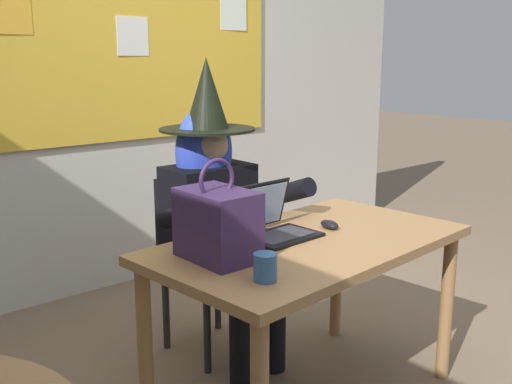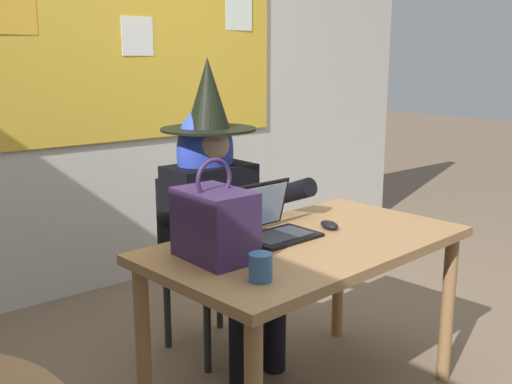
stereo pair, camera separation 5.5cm
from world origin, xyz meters
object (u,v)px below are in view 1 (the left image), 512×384
(desk_main, at_px, (309,261))
(coffee_mug, at_px, (265,267))
(chair_at_desk, at_px, (202,254))
(person_costumed, at_px, (216,201))
(computer_mouse, at_px, (329,224))
(laptop, at_px, (273,224))
(handbag, at_px, (218,224))

(desk_main, distance_m, coffee_mug, 0.52)
(chair_at_desk, xyz_separation_m, coffee_mug, (-0.43, -0.96, 0.29))
(person_costumed, bearing_deg, computer_mouse, 20.57)
(laptop, height_order, coffee_mug, laptop)
(person_costumed, distance_m, coffee_mug, 0.95)
(laptop, bearing_deg, desk_main, -63.87)
(chair_at_desk, bearing_deg, person_costumed, -1.07)
(handbag, bearing_deg, computer_mouse, 0.11)
(desk_main, height_order, chair_at_desk, chair_at_desk)
(desk_main, distance_m, laptop, 0.21)
(computer_mouse, bearing_deg, chair_at_desk, 118.21)
(coffee_mug, bearing_deg, laptop, 44.49)
(laptop, xyz_separation_m, coffee_mug, (-0.37, -0.36, -0.00))
(desk_main, distance_m, computer_mouse, 0.22)
(person_costumed, relative_size, coffee_mug, 15.45)
(laptop, relative_size, computer_mouse, 3.08)
(desk_main, relative_size, person_costumed, 0.94)
(handbag, bearing_deg, laptop, 13.18)
(desk_main, relative_size, handbag, 3.66)
(person_costumed, relative_size, laptop, 4.59)
(desk_main, relative_size, laptop, 4.32)
(computer_mouse, bearing_deg, handbag, -168.09)
(chair_at_desk, relative_size, coffee_mug, 9.33)
(person_costumed, xyz_separation_m, coffee_mug, (-0.43, -0.84, -0.00))
(laptop, distance_m, handbag, 0.37)
(chair_at_desk, distance_m, laptop, 0.67)
(chair_at_desk, relative_size, person_costumed, 0.60)
(coffee_mug, bearing_deg, person_costumed, 62.79)
(laptop, bearing_deg, person_costumed, 80.07)
(desk_main, relative_size, chair_at_desk, 1.56)
(laptop, distance_m, computer_mouse, 0.27)
(handbag, bearing_deg, chair_at_desk, 58.72)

